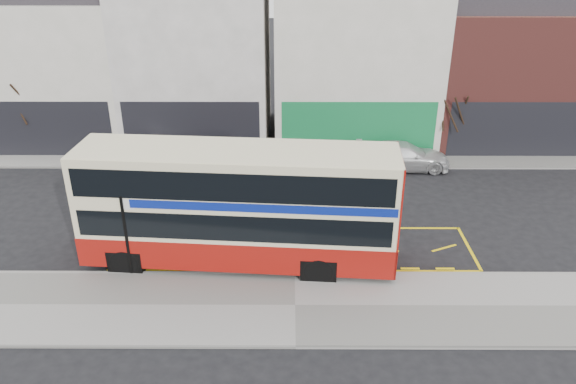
{
  "coord_description": "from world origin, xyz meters",
  "views": [
    {
      "loc": [
        -0.18,
        -17.63,
        11.85
      ],
      "look_at": [
        -0.26,
        2.0,
        2.29
      ],
      "focal_mm": 35.0,
      "sensor_mm": 36.0,
      "label": 1
    }
  ],
  "objects_px": {
    "car_white": "(403,156)",
    "car_silver": "(133,156)",
    "double_decker_bus": "(239,206)",
    "bus_stop_post": "(127,228)",
    "car_grey": "(224,154)",
    "street_tree_right": "(454,102)",
    "street_tree_left": "(24,90)"
  },
  "relations": [
    {
      "from": "double_decker_bus",
      "to": "bus_stop_post",
      "type": "relative_size",
      "value": 3.71
    },
    {
      "from": "car_white",
      "to": "car_silver",
      "type": "bearing_deg",
      "value": 91.06
    },
    {
      "from": "car_silver",
      "to": "street_tree_right",
      "type": "distance_m",
      "value": 17.2
    },
    {
      "from": "car_silver",
      "to": "car_grey",
      "type": "xyz_separation_m",
      "value": [
        4.71,
        0.38,
        -0.02
      ]
    },
    {
      "from": "bus_stop_post",
      "to": "street_tree_right",
      "type": "height_order",
      "value": "street_tree_right"
    },
    {
      "from": "car_white",
      "to": "street_tree_right",
      "type": "xyz_separation_m",
      "value": [
        2.8,
        1.7,
        2.41
      ]
    },
    {
      "from": "car_grey",
      "to": "street_tree_right",
      "type": "xyz_separation_m",
      "value": [
        12.22,
        1.54,
        2.4
      ]
    },
    {
      "from": "car_white",
      "to": "street_tree_left",
      "type": "distance_m",
      "value": 20.55
    },
    {
      "from": "car_silver",
      "to": "street_tree_right",
      "type": "height_order",
      "value": "street_tree_right"
    },
    {
      "from": "double_decker_bus",
      "to": "street_tree_right",
      "type": "xyz_separation_m",
      "value": [
        10.59,
        10.71,
        0.7
      ]
    },
    {
      "from": "double_decker_bus",
      "to": "street_tree_left",
      "type": "relative_size",
      "value": 2.19
    },
    {
      "from": "car_grey",
      "to": "double_decker_bus",
      "type": "bearing_deg",
      "value": 172.89
    },
    {
      "from": "double_decker_bus",
      "to": "street_tree_left",
      "type": "bearing_deg",
      "value": 142.51
    },
    {
      "from": "bus_stop_post",
      "to": "car_grey",
      "type": "distance_m",
      "value": 10.49
    },
    {
      "from": "double_decker_bus",
      "to": "car_silver",
      "type": "height_order",
      "value": "double_decker_bus"
    },
    {
      "from": "car_silver",
      "to": "car_grey",
      "type": "distance_m",
      "value": 4.72
    },
    {
      "from": "double_decker_bus",
      "to": "bus_stop_post",
      "type": "distance_m",
      "value": 4.03
    },
    {
      "from": "car_grey",
      "to": "car_silver",
      "type": "bearing_deg",
      "value": 77.37
    },
    {
      "from": "double_decker_bus",
      "to": "car_grey",
      "type": "distance_m",
      "value": 9.47
    },
    {
      "from": "car_silver",
      "to": "street_tree_left",
      "type": "relative_size",
      "value": 0.81
    },
    {
      "from": "street_tree_left",
      "to": "street_tree_right",
      "type": "relative_size",
      "value": 1.17
    },
    {
      "from": "car_white",
      "to": "street_tree_left",
      "type": "relative_size",
      "value": 0.91
    },
    {
      "from": "car_white",
      "to": "street_tree_left",
      "type": "xyz_separation_m",
      "value": [
        -20.23,
        2.13,
        2.93
      ]
    },
    {
      "from": "double_decker_bus",
      "to": "bus_stop_post",
      "type": "bearing_deg",
      "value": -161.31
    },
    {
      "from": "double_decker_bus",
      "to": "car_grey",
      "type": "xyz_separation_m",
      "value": [
        -1.63,
        9.17,
        -1.7
      ]
    },
    {
      "from": "car_silver",
      "to": "bus_stop_post",
      "type": "bearing_deg",
      "value": -174.49
    },
    {
      "from": "car_silver",
      "to": "street_tree_right",
      "type": "relative_size",
      "value": 0.95
    },
    {
      "from": "street_tree_right",
      "to": "car_white",
      "type": "bearing_deg",
      "value": -148.81
    },
    {
      "from": "bus_stop_post",
      "to": "street_tree_right",
      "type": "bearing_deg",
      "value": 42.01
    },
    {
      "from": "street_tree_left",
      "to": "bus_stop_post",
      "type": "bearing_deg",
      "value": -54.81
    },
    {
      "from": "car_grey",
      "to": "car_white",
      "type": "distance_m",
      "value": 9.41
    },
    {
      "from": "car_grey",
      "to": "street_tree_right",
      "type": "height_order",
      "value": "street_tree_right"
    }
  ]
}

